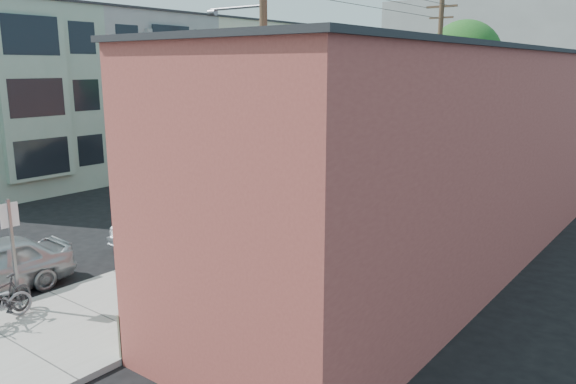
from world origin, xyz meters
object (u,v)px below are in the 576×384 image
Objects in this scene: patron_green at (192,279)px; car_3 at (362,166)px; sign_post at (12,244)px; parking_meter_far at (340,180)px; utility_pole_near at (263,85)px; cyclist at (197,235)px; tree_leafy_mid at (395,87)px; patio_chair_b at (162,309)px; tree_bare at (293,150)px; parking_meter_near at (201,221)px; car_4 at (404,156)px; tree_leafy_far at (464,57)px; patio_chair_a at (220,284)px; parked_bike_a at (5,299)px; patron_grey at (187,264)px; car_2 at (294,187)px; bus at (409,135)px; car_1 at (173,221)px.

patron_green is 0.28× the size of car_3.
sign_post reaches higher than parking_meter_far.
utility_pole_near is 6.28m from cyclist.
tree_leafy_mid is 18.44m from patio_chair_b.
tree_bare is 0.93× the size of car_3.
patron_green is at bearing 127.93° from cyclist.
utility_pole_near is at bearing -78.95° from car_3.
car_4 is (-1.69, 18.78, -0.31)m from parking_meter_near.
cyclist is (0.57, -22.97, -5.63)m from tree_leafy_far.
patio_chair_b is 0.15× the size of car_3.
utility_pole_near reaches higher than patio_chair_a.
patio_chair_a is 17.04m from car_3.
parking_meter_far is at bearing 69.16° from parked_bike_a.
patio_chair_a is at bearing 92.83° from patron_grey.
parked_bike_a is at bearing -57.76° from patron_grey.
tree_leafy_mid is (0.45, 19.12, 3.23)m from sign_post.
parked_bike_a is (-3.15, -3.06, -0.30)m from patron_green.
tree_leafy_far is 10.46m from car_3.
car_4 is (-1.83, 15.65, -4.74)m from utility_pole_near.
patio_chair_b is (3.77, -4.87, -0.39)m from parking_meter_near.
patron_green is 12.18m from car_2.
cyclist is at bearing -88.57° from tree_leafy_far.
tree_bare is at bearing -87.11° from car_4.
patio_chair_a is at bearing 42.99° from sign_post.
tree_leafy_mid reaches higher than bus.
car_1 is at bearing -32.53° from cyclist.
patron_grey is (-0.79, -0.39, 0.49)m from patio_chair_a.
tree_leafy_far is 1.45× the size of car_3.
car_2 is at bearing 101.58° from patio_chair_b.
tree_leafy_mid is at bearing 90.00° from tree_bare.
patio_chair_a is 28.28m from bus.
car_4 is at bearing 72.13° from parked_bike_a.
car_1 is at bearing 151.94° from patio_chair_a.
tree_leafy_far reaches higher than parked_bike_a.
car_4 is (-1.79, 25.16, -1.16)m from sign_post.
parking_meter_far is 0.13× the size of bus.
patron_grey reaches higher than patio_chair_a.
cyclist reaches higher than patio_chair_a.
bus is (-4.01, 15.46, 0.31)m from parking_meter_far.
sign_post is 1.66× the size of cyclist.
car_2 reaches higher than parking_meter_near.
parking_meter_far is 12.47m from patron_grey.
sign_post is 1.51× the size of patron_grey.
patron_grey is 0.31× the size of car_3.
car_2 is at bearing -152.63° from patron_green.
bus reaches higher than patio_chair_a.
car_3 is at bearing -103.26° from tree_leafy_far.
patron_grey is at bearing -84.47° from tree_leafy_far.
tree_leafy_mid is 16.75m from patron_grey.
sign_post is 4.47m from patron_green.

